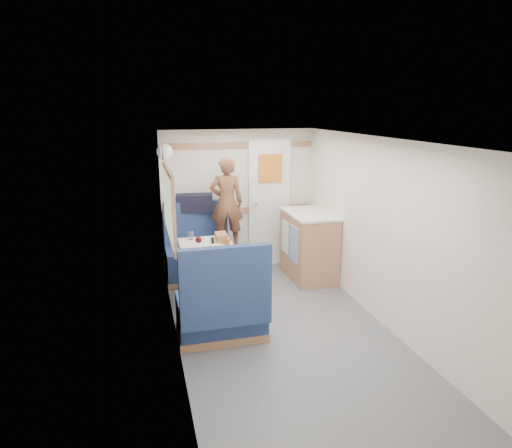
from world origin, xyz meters
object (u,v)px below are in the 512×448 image
object	(u,v)px
bench_near	(222,312)
person	(227,202)
duffel_bag	(194,203)
dinette_table	(208,260)
cheese_block	(215,246)
bench_far	(199,258)
tumbler_mid	(191,235)
tumbler_left	(192,253)
bread_loaf	(221,237)
dome_light	(165,152)
galley_counter	(309,245)
wine_glass	(199,240)
pepper_grinder	(213,241)
tray	(220,251)
beer_glass	(228,243)
orange_fruit	(230,249)

from	to	relation	value
bench_near	person	size ratio (longest dim) A/B	0.86
person	duffel_bag	size ratio (longest dim) A/B	2.47
dinette_table	cheese_block	world-z (taller)	cheese_block
bench_far	tumbler_mid	distance (m)	0.70
tumbler_left	bread_loaf	bearing A→B (deg)	51.54
person	bread_loaf	distance (m)	0.75
dome_light	galley_counter	bearing A→B (deg)	-9.18
wine_glass	bread_loaf	distance (m)	0.44
dome_light	pepper_grinder	size ratio (longest dim) A/B	2.15
tray	beer_glass	xyz separation A→B (m)	(0.12, 0.18, 0.04)
person	wine_glass	distance (m)	1.11
dinette_table	orange_fruit	bearing A→B (deg)	-54.38
galley_counter	tray	world-z (taller)	galley_counter
bench_far	bread_loaf	world-z (taller)	bench_far
duffel_bag	bread_loaf	world-z (taller)	duffel_bag
bread_loaf	dome_light	bearing A→B (deg)	131.12
dome_light	tumbler_mid	size ratio (longest dim) A/B	1.99
galley_counter	bread_loaf	xyz separation A→B (m)	(-1.28, -0.37, 0.30)
dome_light	tumbler_left	bearing A→B (deg)	-82.11
dinette_table	duffel_bag	xyz separation A→B (m)	(-0.01, 1.12, 0.45)
tumbler_left	orange_fruit	bearing A→B (deg)	7.54
beer_glass	pepper_grinder	bearing A→B (deg)	144.79
tray	orange_fruit	size ratio (longest dim) A/B	5.65
bench_far	beer_glass	size ratio (longest dim) A/B	11.48
wine_glass	tumbler_mid	world-z (taller)	wine_glass
dome_light	person	xyz separation A→B (m)	(0.78, -0.01, -0.69)
cheese_block	beer_glass	bearing A→B (deg)	22.03
cheese_block	tray	bearing A→B (deg)	-73.06
person	pepper_grinder	bearing A→B (deg)	75.13
tumbler_left	pepper_grinder	world-z (taller)	tumbler_left
bench_near	bread_loaf	bearing A→B (deg)	79.66
tray	bread_loaf	size ratio (longest dim) A/B	1.58
galley_counter	dinette_table	bearing A→B (deg)	-159.46
wine_glass	bread_loaf	xyz separation A→B (m)	(0.31, 0.30, -0.07)
cheese_block	beer_glass	xyz separation A→B (m)	(0.15, 0.06, 0.01)
tumbler_mid	duffel_bag	bearing A→B (deg)	78.88
bench_near	tray	world-z (taller)	bench_near
dome_light	dinette_table	bearing A→B (deg)	-65.35
person	tumbler_left	xyz separation A→B (m)	(-0.62, -1.18, -0.29)
bench_near	bench_far	bearing A→B (deg)	90.00
tumbler_mid	bench_near	bearing A→B (deg)	-83.02
bench_far	cheese_block	distance (m)	1.07
person	cheese_block	xyz separation A→B (m)	(-0.32, -0.94, -0.30)
orange_fruit	galley_counter	bearing A→B (deg)	33.38
tray	dinette_table	bearing A→B (deg)	115.91
dinette_table	tray	distance (m)	0.30
galley_counter	orange_fruit	size ratio (longest dim) A/B	13.69
pepper_grinder	tumbler_mid	bearing A→B (deg)	125.61
bench_far	tray	world-z (taller)	bench_far
wine_glass	bread_loaf	size ratio (longest dim) A/B	0.70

